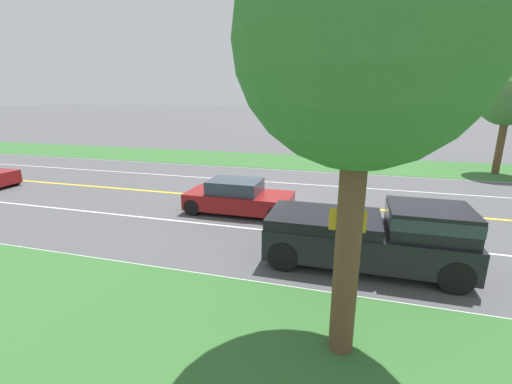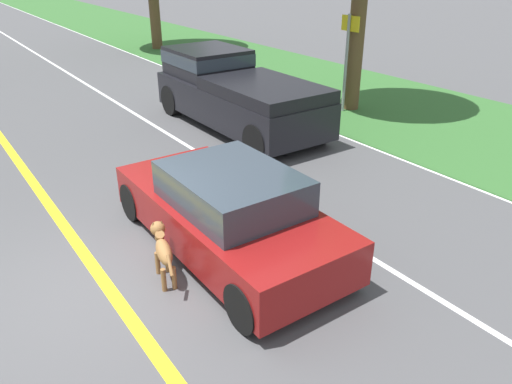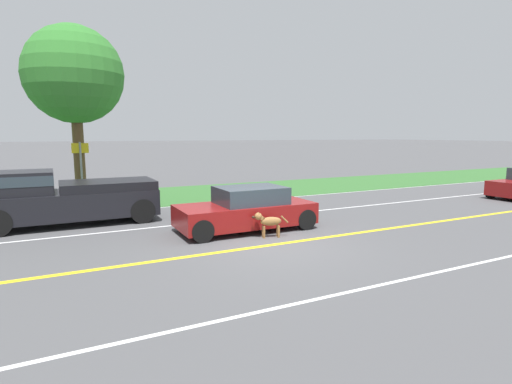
# 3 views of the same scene
# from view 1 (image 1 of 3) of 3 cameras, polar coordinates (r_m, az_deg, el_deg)

# --- Properties ---
(ground_plane) EXTENTS (400.00, 400.00, 0.00)m
(ground_plane) POSITION_cam_1_polar(r_m,az_deg,el_deg) (15.62, -0.03, -1.29)
(ground_plane) COLOR #4C4C4F
(centre_divider_line) EXTENTS (0.18, 160.00, 0.01)m
(centre_divider_line) POSITION_cam_1_polar(r_m,az_deg,el_deg) (15.62, -0.03, -1.28)
(centre_divider_line) COLOR yellow
(centre_divider_line) RESTS_ON ground
(lane_edge_line_right) EXTENTS (0.14, 160.00, 0.01)m
(lane_edge_line_right) POSITION_cam_1_polar(r_m,az_deg,el_deg) (9.57, -11.90, -12.89)
(lane_edge_line_right) COLOR white
(lane_edge_line_right) RESTS_ON ground
(lane_edge_line_left) EXTENTS (0.14, 160.00, 0.01)m
(lane_edge_line_left) POSITION_cam_1_polar(r_m,az_deg,el_deg) (22.24, 4.93, 3.71)
(lane_edge_line_left) COLOR white
(lane_edge_line_left) RESTS_ON ground
(lane_dash_same_dir) EXTENTS (0.10, 160.00, 0.01)m
(lane_dash_same_dir) POSITION_cam_1_polar(r_m,az_deg,el_deg) (12.47, -4.46, -5.71)
(lane_dash_same_dir) COLOR white
(lane_dash_same_dir) RESTS_ON ground
(lane_dash_oncoming) EXTENTS (0.10, 160.00, 0.01)m
(lane_dash_oncoming) POSITION_cam_1_polar(r_m,az_deg,el_deg) (18.89, 2.88, 1.65)
(lane_dash_oncoming) COLOR white
(lane_dash_oncoming) RESTS_ON ground
(grass_verge_right) EXTENTS (6.00, 160.00, 0.03)m
(grass_verge_right) POSITION_cam_1_polar(r_m,az_deg,el_deg) (7.49, -23.40, -22.70)
(grass_verge_right) COLOR #33662D
(grass_verge_right) RESTS_ON ground
(grass_verge_left) EXTENTS (6.00, 160.00, 0.03)m
(grass_verge_left) POSITION_cam_1_polar(r_m,az_deg,el_deg) (25.13, 6.26, 5.06)
(grass_verge_left) COLOR #33662D
(grass_verge_left) RESTS_ON ground
(ego_car) EXTENTS (1.84, 4.23, 1.35)m
(ego_car) POSITION_cam_1_polar(r_m,az_deg,el_deg) (13.76, -2.97, -0.90)
(ego_car) COLOR maroon
(ego_car) RESTS_ON ground
(dog) EXTENTS (0.39, 1.08, 0.76)m
(dog) POSITION_cam_1_polar(r_m,az_deg,el_deg) (14.89, -2.03, -0.23)
(dog) COLOR olive
(dog) RESTS_ON ground
(pickup_truck) EXTENTS (2.04, 5.29, 1.81)m
(pickup_truck) POSITION_cam_1_polar(r_m,az_deg,el_deg) (9.84, 19.14, -6.71)
(pickup_truck) COLOR black
(pickup_truck) RESTS_ON ground
(roadside_tree_right_near) EXTENTS (3.86, 3.86, 7.25)m
(roadside_tree_right_near) POSITION_cam_1_polar(r_m,az_deg,el_deg) (5.62, 17.51, 22.88)
(roadside_tree_right_near) COLOR brown
(roadside_tree_right_near) RESTS_ON ground
(roadside_tree_left_near) EXTENTS (3.26, 3.26, 6.17)m
(roadside_tree_left_near) POSITION_cam_1_polar(r_m,az_deg,el_deg) (25.18, 36.56, 12.49)
(roadside_tree_left_near) COLOR brown
(roadside_tree_left_near) RESTS_ON ground
(street_sign) EXTENTS (0.11, 0.64, 2.66)m
(street_sign) POSITION_cam_1_polar(r_m,az_deg,el_deg) (6.55, 14.57, -10.62)
(street_sign) COLOR gray
(street_sign) RESTS_ON ground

